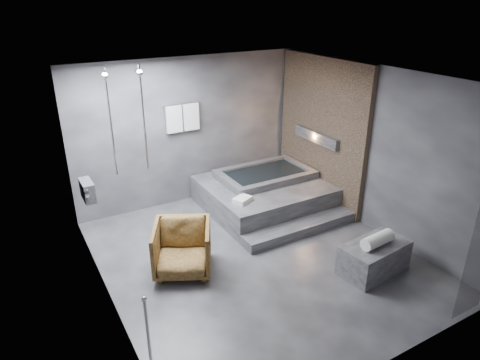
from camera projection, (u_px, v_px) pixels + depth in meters
room at (273, 145)px, 6.42m from camera, size 5.00×5.04×2.82m
tub_deck at (264, 194)px, 8.27m from camera, size 2.20×2.00×0.50m
tub_step at (300, 228)px, 7.40m from camera, size 2.20×0.36×0.18m
concrete_bench at (374, 257)px, 6.33m from camera, size 1.08×0.67×0.46m
driftwood_chair at (182, 248)px, 6.28m from camera, size 1.11×1.12×0.77m
rolled_towel at (378, 240)px, 6.16m from camera, size 0.55×0.24×0.19m
deck_towel at (242, 200)px, 7.40m from camera, size 0.38×0.34×0.08m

